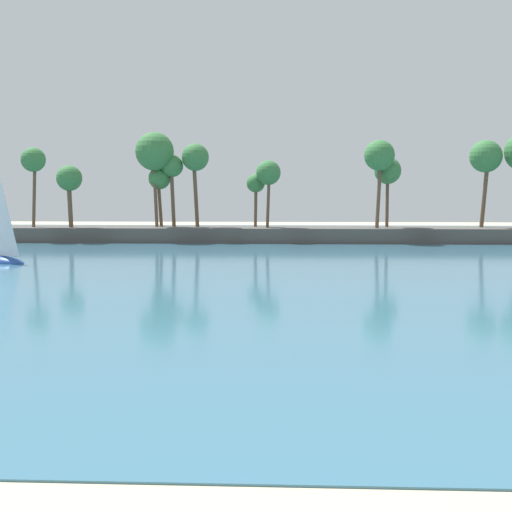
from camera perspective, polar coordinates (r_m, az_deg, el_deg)
The scene contains 2 objects.
sea at distance 69.25m, azimuth 0.17°, elevation 0.25°, with size 220.00×109.31×0.06m, color #386B84.
palm_headland at distance 83.80m, azimuth 2.30°, elevation 4.17°, with size 81.98×6.35×13.27m.
Camera 1 is at (2.91, -6.31, 6.31)m, focal length 48.75 mm.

